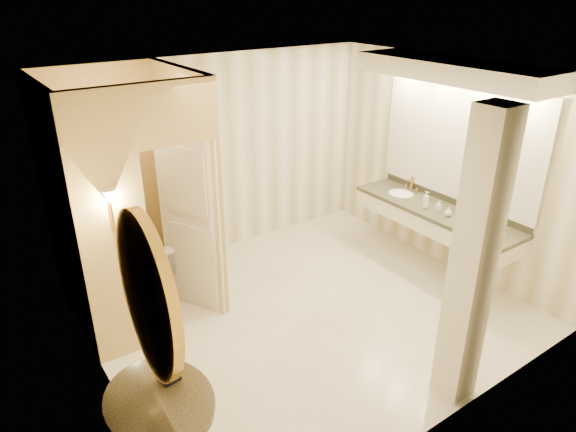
% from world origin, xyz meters
% --- Properties ---
extents(floor, '(4.50, 4.50, 0.00)m').
position_xyz_m(floor, '(0.00, 0.00, 0.00)').
color(floor, white).
rests_on(floor, ground).
extents(ceiling, '(4.50, 4.50, 0.00)m').
position_xyz_m(ceiling, '(0.00, 0.00, 2.70)').
color(ceiling, white).
rests_on(ceiling, wall_back).
extents(wall_back, '(4.50, 0.02, 2.70)m').
position_xyz_m(wall_back, '(0.00, 2.00, 1.35)').
color(wall_back, white).
rests_on(wall_back, floor).
extents(wall_front, '(4.50, 0.02, 2.70)m').
position_xyz_m(wall_front, '(0.00, -2.00, 1.35)').
color(wall_front, white).
rests_on(wall_front, floor).
extents(wall_left, '(0.02, 4.00, 2.70)m').
position_xyz_m(wall_left, '(-2.25, 0.00, 1.35)').
color(wall_left, white).
rests_on(wall_left, floor).
extents(wall_right, '(0.02, 4.00, 2.70)m').
position_xyz_m(wall_right, '(2.25, 0.00, 1.35)').
color(wall_right, white).
rests_on(wall_right, floor).
extents(toilet_closet, '(1.50, 1.55, 2.70)m').
position_xyz_m(toilet_closet, '(-1.13, 0.97, 1.39)').
color(toilet_closet, tan).
rests_on(toilet_closet, floor).
extents(wall_sconce, '(0.14, 0.14, 0.42)m').
position_xyz_m(wall_sconce, '(-1.93, 0.43, 1.73)').
color(wall_sconce, '#B47839').
rests_on(wall_sconce, toilet_closet).
extents(vanity, '(0.75, 2.47, 2.09)m').
position_xyz_m(vanity, '(1.98, -0.14, 1.63)').
color(vanity, silver).
rests_on(vanity, floor).
extents(console_shelf, '(0.91, 0.91, 1.91)m').
position_xyz_m(console_shelf, '(-2.21, -1.24, 1.34)').
color(console_shelf, black).
rests_on(console_shelf, floor).
extents(pillar, '(0.29, 0.29, 2.70)m').
position_xyz_m(pillar, '(0.35, -1.80, 1.35)').
color(pillar, silver).
rests_on(pillar, floor).
extents(tissue_box, '(0.15, 0.15, 0.13)m').
position_xyz_m(tissue_box, '(-2.10, -1.10, 0.94)').
color(tissue_box, black).
rests_on(tissue_box, console_shelf).
extents(toilet, '(0.50, 0.75, 0.71)m').
position_xyz_m(toilet, '(-1.10, 1.40, 0.35)').
color(toilet, white).
rests_on(toilet, floor).
extents(soap_bottle_a, '(0.08, 0.08, 0.13)m').
position_xyz_m(soap_bottle_a, '(1.90, -0.21, 0.94)').
color(soap_bottle_a, beige).
rests_on(soap_bottle_a, vanity).
extents(soap_bottle_b, '(0.11, 0.11, 0.11)m').
position_xyz_m(soap_bottle_b, '(1.87, -0.38, 0.93)').
color(soap_bottle_b, silver).
rests_on(soap_bottle_b, vanity).
extents(soap_bottle_c, '(0.09, 0.09, 0.22)m').
position_xyz_m(soap_bottle_c, '(1.84, -0.04, 0.98)').
color(soap_bottle_c, '#C6B28C').
rests_on(soap_bottle_c, vanity).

